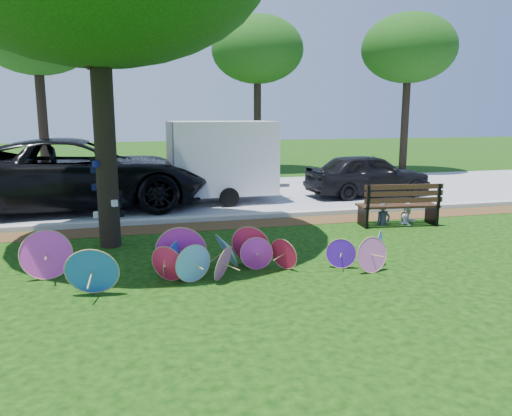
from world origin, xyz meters
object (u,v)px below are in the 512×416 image
at_px(dark_pickup, 368,175).
at_px(cargo_trailer, 222,157).
at_px(person_right, 409,204).
at_px(parasol_pile, 204,255).
at_px(person_left, 384,203).
at_px(park_bench, 397,204).
at_px(black_van, 79,174).

height_order(dark_pickup, cargo_trailer, cargo_trailer).
relative_size(cargo_trailer, person_right, 3.12).
distance_m(parasol_pile, person_right, 6.41).
bearing_deg(person_left, park_bench, -16.37).
bearing_deg(black_van, park_bench, -120.10).
bearing_deg(dark_pickup, person_right, 162.84).
bearing_deg(person_right, person_left, 169.28).
relative_size(dark_pickup, cargo_trailer, 1.33).
xyz_separation_m(black_van, dark_pickup, (9.36, 0.05, -0.31)).
bearing_deg(dark_pickup, person_left, 154.36).
height_order(black_van, person_right, black_van).
bearing_deg(cargo_trailer, person_right, -48.44).
distance_m(parasol_pile, person_left, 5.79).
bearing_deg(parasol_pile, cargo_trailer, 76.77).
distance_m(cargo_trailer, park_bench, 5.86).
height_order(cargo_trailer, person_right, cargo_trailer).
height_order(park_bench, person_right, park_bench).
distance_m(dark_pickup, person_right, 4.41).
relative_size(parasol_pile, person_right, 6.39).
xyz_separation_m(person_left, person_right, (0.70, 0.00, -0.05)).
xyz_separation_m(parasol_pile, person_right, (5.73, 2.87, 0.14)).
xyz_separation_m(park_bench, person_right, (0.35, 0.05, -0.02)).
relative_size(black_van, dark_pickup, 1.75).
xyz_separation_m(cargo_trailer, person_left, (3.31, -4.44, -0.86)).
height_order(cargo_trailer, person_left, cargo_trailer).
xyz_separation_m(parasol_pile, person_left, (5.03, 2.87, 0.19)).
bearing_deg(park_bench, dark_pickup, 78.83).
bearing_deg(black_van, cargo_trailer, -89.21).
bearing_deg(cargo_trailer, black_van, -177.91).
relative_size(parasol_pile, black_van, 0.88).
bearing_deg(cargo_trailer, park_bench, -51.34).
bearing_deg(person_right, park_bench, 177.41).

